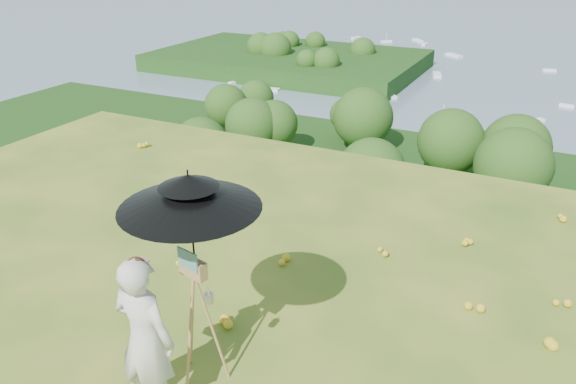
% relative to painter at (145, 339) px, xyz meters
% --- Properties ---
extents(ground, '(14.00, 14.00, 0.00)m').
position_rel_painter_xyz_m(ground, '(-1.08, 0.81, -0.89)').
color(ground, '#38601B').
rests_on(ground, ground).
extents(forest_slope, '(140.00, 56.00, 22.00)m').
position_rel_painter_xyz_m(forest_slope, '(-1.08, 35.81, -29.89)').
color(forest_slope, '#17380F').
rests_on(forest_slope, bay_water).
extents(shoreline_tier, '(170.00, 28.00, 8.00)m').
position_rel_painter_xyz_m(shoreline_tier, '(-1.08, 75.81, -36.89)').
color(shoreline_tier, '#6F6B59').
rests_on(shoreline_tier, bay_water).
extents(bay_water, '(700.00, 700.00, 0.00)m').
position_rel_painter_xyz_m(bay_water, '(-1.08, 240.81, -34.89)').
color(bay_water, slate).
rests_on(bay_water, ground).
extents(peninsula, '(90.00, 60.00, 12.00)m').
position_rel_painter_xyz_m(peninsula, '(-76.08, 155.81, -29.89)').
color(peninsula, '#17380F').
rests_on(peninsula, bay_water).
extents(slope_trees, '(110.00, 50.00, 6.00)m').
position_rel_painter_xyz_m(slope_trees, '(-1.08, 35.81, -15.89)').
color(slope_trees, '#224715').
rests_on(slope_trees, forest_slope).
extents(harbor_town, '(110.00, 22.00, 5.00)m').
position_rel_painter_xyz_m(harbor_town, '(-1.08, 75.81, -30.39)').
color(harbor_town, silver).
rests_on(harbor_town, shoreline_tier).
extents(moored_boats, '(140.00, 140.00, 0.70)m').
position_rel_painter_xyz_m(moored_boats, '(-13.58, 161.81, -34.54)').
color(moored_boats, white).
rests_on(moored_boats, bay_water).
extents(wildflowers, '(10.00, 10.50, 0.12)m').
position_rel_painter_xyz_m(wildflowers, '(-1.08, 1.06, -0.83)').
color(wildflowers, gold).
rests_on(wildflowers, ground).
extents(painter, '(0.67, 0.45, 1.79)m').
position_rel_painter_xyz_m(painter, '(0.00, 0.00, 0.00)').
color(painter, silver).
rests_on(painter, ground).
extents(field_easel, '(0.73, 0.73, 1.63)m').
position_rel_painter_xyz_m(field_easel, '(0.18, 0.58, -0.08)').
color(field_easel, '#A38044').
rests_on(field_easel, ground).
extents(sun_umbrella, '(1.64, 1.64, 1.10)m').
position_rel_painter_xyz_m(sun_umbrella, '(0.19, 0.61, 0.99)').
color(sun_umbrella, black).
rests_on(sun_umbrella, field_easel).
extents(painter_cap, '(0.23, 0.26, 0.10)m').
position_rel_painter_xyz_m(painter_cap, '(0.00, 0.00, 0.84)').
color(painter_cap, '#DC7882').
rests_on(painter_cap, painter).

